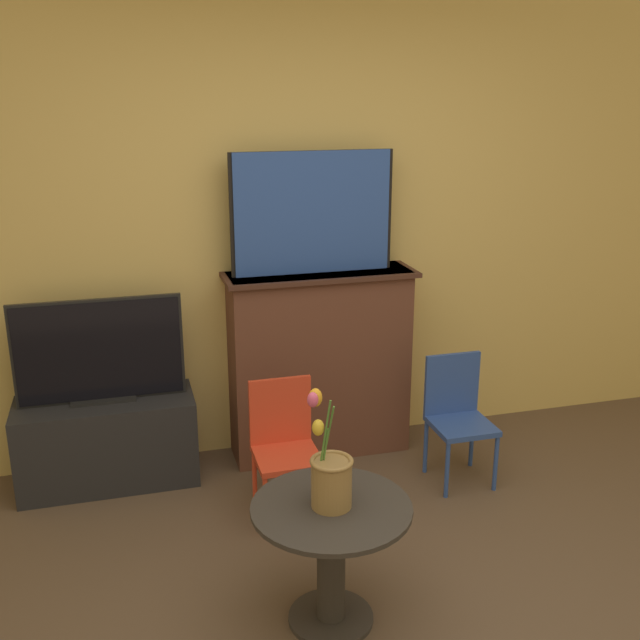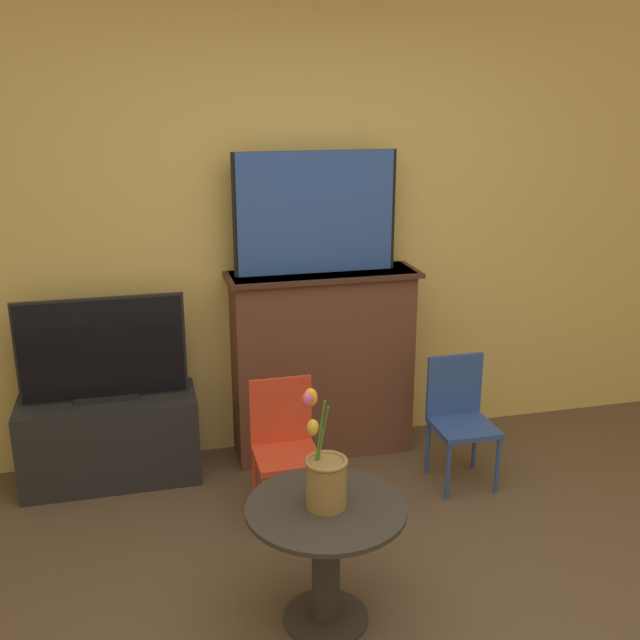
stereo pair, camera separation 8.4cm
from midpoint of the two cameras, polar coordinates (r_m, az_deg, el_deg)
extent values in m
cube|color=#E0BC66|center=(4.30, -2.74, 7.40)|extent=(8.00, 0.06, 2.70)
cube|color=brown|center=(4.36, -0.58, -3.36)|extent=(1.03, 0.31, 1.10)
cube|color=#43271C|center=(4.19, -0.57, 3.47)|extent=(1.09, 0.35, 0.02)
cube|color=black|center=(4.13, -1.16, 8.17)|extent=(0.91, 0.02, 0.67)
cube|color=#2D51A8|center=(4.12, -1.13, 8.15)|extent=(0.87, 0.02, 0.67)
cube|color=#232326|center=(4.30, -16.42, -8.87)|extent=(0.94, 0.40, 0.48)
cube|color=black|center=(4.20, -16.71, -5.81)|extent=(0.34, 0.12, 0.02)
cube|color=black|center=(4.12, -17.04, -2.24)|extent=(0.87, 0.02, 0.56)
cube|color=black|center=(4.11, -17.04, -2.29)|extent=(0.84, 0.02, 0.53)
cylinder|color=red|center=(3.72, -4.83, -14.01)|extent=(0.02, 0.02, 0.32)
cylinder|color=red|center=(3.77, -0.47, -13.45)|extent=(0.02, 0.02, 0.32)
cylinder|color=red|center=(3.96, -5.62, -11.92)|extent=(0.02, 0.02, 0.32)
cylinder|color=red|center=(4.01, -1.54, -11.44)|extent=(0.02, 0.02, 0.32)
cube|color=red|center=(3.78, -3.16, -10.39)|extent=(0.32, 0.32, 0.03)
cube|color=red|center=(3.83, -3.68, -6.89)|extent=(0.32, 0.02, 0.35)
cylinder|color=#2D4C99|center=(4.07, 9.07, -11.24)|extent=(0.02, 0.02, 0.32)
cylinder|color=#2D4C99|center=(4.19, 12.68, -10.61)|extent=(0.02, 0.02, 0.32)
cylinder|color=#2D4C99|center=(4.30, 7.50, -9.52)|extent=(0.02, 0.02, 0.32)
cylinder|color=#2D4C99|center=(4.41, 10.95, -8.98)|extent=(0.02, 0.02, 0.32)
cube|color=#2D4C99|center=(4.16, 10.17, -7.93)|extent=(0.32, 0.32, 0.03)
cube|color=#2D4C99|center=(4.21, 9.45, -4.79)|extent=(0.32, 0.02, 0.35)
cylinder|color=#332D28|center=(3.31, 0.05, -21.71)|extent=(0.35, 0.35, 0.02)
cylinder|color=#332D28|center=(3.16, 0.05, -18.24)|extent=(0.11, 0.11, 0.51)
cylinder|color=#332D28|center=(3.01, 0.05, -14.13)|extent=(0.64, 0.64, 0.02)
cylinder|color=olive|center=(2.96, 0.05, -12.37)|extent=(0.16, 0.16, 0.19)
torus|color=olive|center=(2.91, 0.05, -10.72)|extent=(0.17, 0.17, 0.02)
cylinder|color=#477A2D|center=(2.89, -0.27, -9.02)|extent=(0.03, 0.08, 0.30)
ellipsoid|color=orange|center=(2.89, -1.19, -5.93)|extent=(0.05, 0.05, 0.07)
cylinder|color=#477A2D|center=(2.90, -0.47, -10.05)|extent=(0.03, 0.02, 0.20)
ellipsoid|color=gold|center=(2.87, -0.99, -8.20)|extent=(0.05, 0.05, 0.07)
cylinder|color=#477A2D|center=(2.87, -0.50, -9.04)|extent=(0.05, 0.03, 0.32)
ellipsoid|color=#E0517A|center=(2.81, -1.41, -6.10)|extent=(0.04, 0.04, 0.06)
camera|label=1|loc=(0.04, -90.67, -0.21)|focal=42.00mm
camera|label=2|loc=(0.04, 89.33, 0.21)|focal=42.00mm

